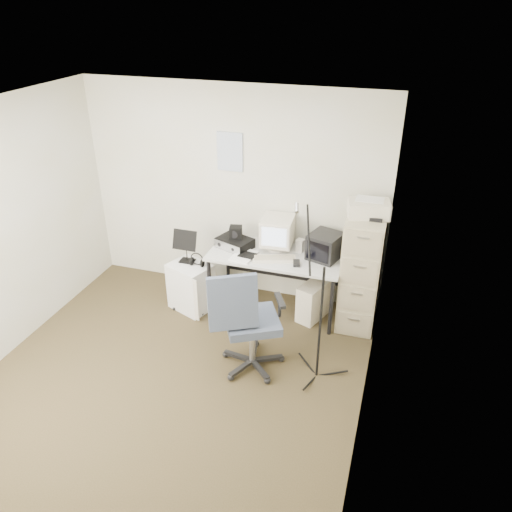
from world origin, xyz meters
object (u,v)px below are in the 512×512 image
(filing_cabinet, at_px, (361,272))
(side_cart, at_px, (191,286))
(desk, at_px, (276,282))
(office_chair, at_px, (252,319))

(filing_cabinet, bearing_deg, side_cart, -171.18)
(desk, height_order, office_chair, office_chair)
(filing_cabinet, height_order, office_chair, filing_cabinet)
(office_chair, bearing_deg, desk, 64.37)
(filing_cabinet, xyz_separation_m, side_cart, (-1.90, -0.29, -0.36))
(desk, distance_m, office_chair, 1.07)
(filing_cabinet, bearing_deg, desk, -178.19)
(filing_cabinet, xyz_separation_m, desk, (-0.95, -0.03, -0.29))
(filing_cabinet, height_order, desk, filing_cabinet)
(filing_cabinet, height_order, side_cart, filing_cabinet)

